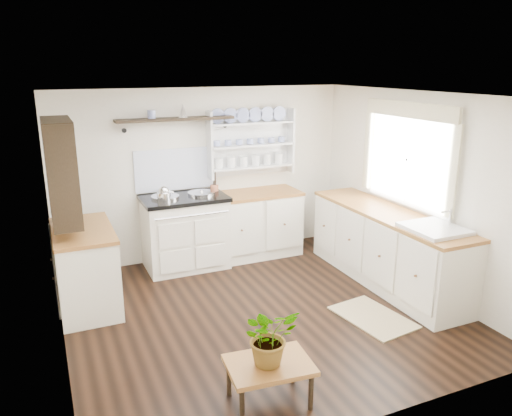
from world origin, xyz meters
The scene contains 19 objects.
floor centered at (0.00, 0.00, 0.00)m, with size 4.00×3.80×0.01m, color black.
wall_back centered at (0.00, 1.90, 1.15)m, with size 4.00×0.02×2.30m, color silver.
wall_right centered at (2.00, 0.00, 1.15)m, with size 0.02×3.80×2.30m, color silver.
wall_left centered at (-2.00, 0.00, 1.15)m, with size 0.02×3.80×2.30m, color silver.
ceiling centered at (0.00, 0.00, 2.30)m, with size 4.00×3.80×0.01m, color white.
window centered at (1.95, 0.15, 1.56)m, with size 0.08×1.55×1.22m.
aga_cooker centered at (-0.39, 1.57, 0.49)m, with size 1.08×0.74×0.99m.
back_cabinets centered at (0.60, 1.60, 0.46)m, with size 1.27×0.63×0.90m.
right_cabinets centered at (1.70, 0.10, 0.46)m, with size 0.62×2.43×0.90m.
belfast_sink centered at (1.70, -0.65, 0.80)m, with size 0.55×0.60×0.45m.
left_cabinets centered at (-1.70, 0.90, 0.46)m, with size 0.62×1.13×0.90m.
plate_rack centered at (0.65, 1.86, 1.56)m, with size 1.20×0.22×0.90m.
high_shelf centered at (-0.40, 1.78, 1.91)m, with size 1.50×0.29×0.16m.
left_shelving centered at (-1.84, 0.90, 1.55)m, with size 0.28×0.80×1.05m, color black.
kettle centered at (-0.67, 1.45, 1.03)m, with size 0.17×0.17×0.21m, color silver, non-canonical shape.
utensil_crock centered at (0.06, 1.68, 0.97)m, with size 0.11×0.11×0.13m, color #A65C3D.
center_table centered at (-0.57, -1.40, 0.31)m, with size 0.70×0.53×0.36m.
potted_plant centered at (-0.57, -1.40, 0.59)m, with size 0.42×0.37×0.47m, color #3F7233.
floor_rug centered at (1.02, -0.61, 0.01)m, with size 0.55×0.85×0.02m, color #8E7B53.
Camera 1 is at (-2.02, -4.46, 2.58)m, focal length 35.00 mm.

